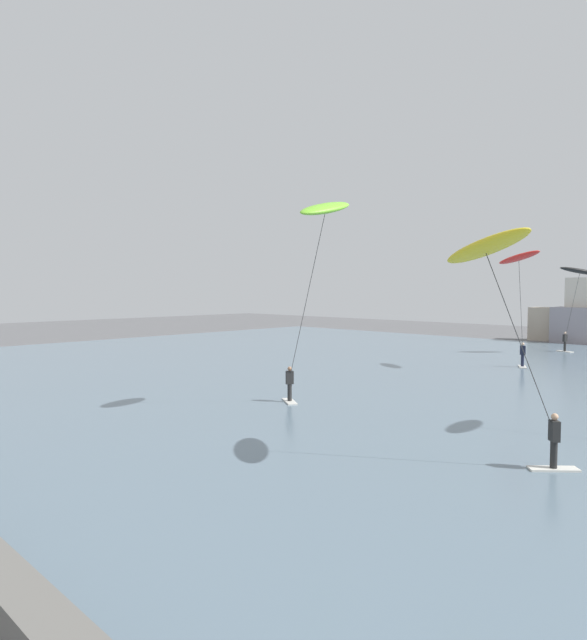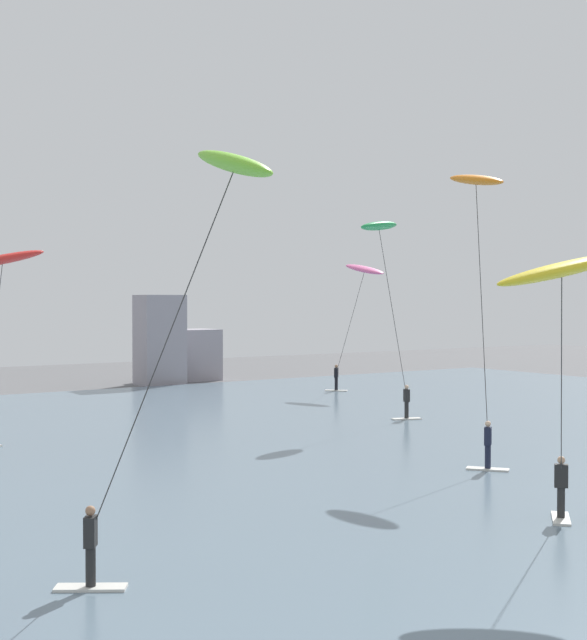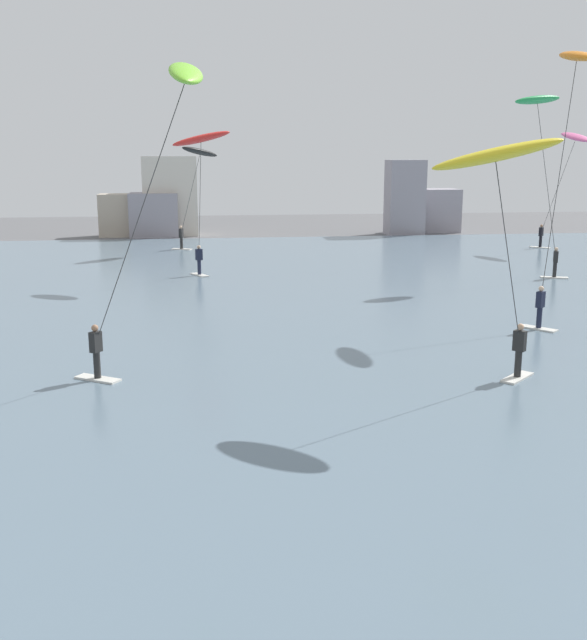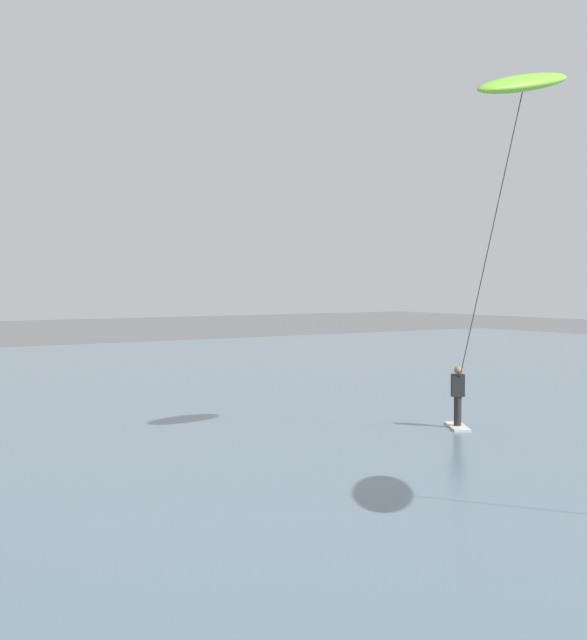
# 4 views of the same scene
# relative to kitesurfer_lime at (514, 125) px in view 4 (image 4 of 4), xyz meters

# --- Properties ---
(kitesurfer_lime) EXTENTS (4.04, 2.89, 9.10)m
(kitesurfer_lime) POSITION_rel_kitesurfer_lime_xyz_m (0.00, 0.00, 0.00)
(kitesurfer_lime) COLOR silver
(kitesurfer_lime) RESTS_ON water_bay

